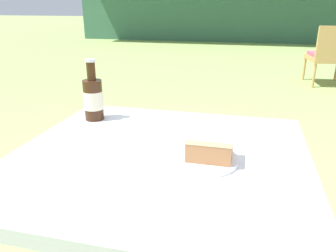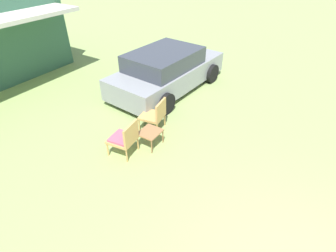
% 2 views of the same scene
% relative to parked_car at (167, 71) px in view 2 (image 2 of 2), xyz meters
% --- Properties ---
extents(parked_car, '(4.24, 2.24, 1.30)m').
position_rel_parked_car_xyz_m(parked_car, '(0.00, 0.00, 0.00)').
color(parked_car, gray).
rests_on(parked_car, ground_plane).
extents(wicker_chair_cushioned, '(0.59, 0.62, 0.83)m').
position_rel_parked_car_xyz_m(wicker_chair_cushioned, '(-3.21, -0.95, -0.19)').
color(wicker_chair_cushioned, tan).
rests_on(wicker_chair_cushioned, ground_plane).
extents(wicker_chair_plain, '(0.61, 0.63, 0.83)m').
position_rel_parked_car_xyz_m(wicker_chair_plain, '(-2.07, -0.98, -0.18)').
color(wicker_chair_plain, tan).
rests_on(wicker_chair_plain, ground_plane).
extents(garden_side_table, '(0.51, 0.46, 0.38)m').
position_rel_parked_car_xyz_m(garden_side_table, '(-2.66, -1.24, -0.29)').
color(garden_side_table, '#996B42').
rests_on(garden_side_table, ground_plane).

